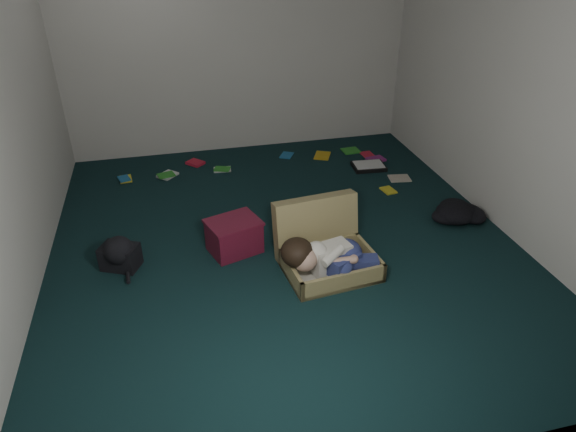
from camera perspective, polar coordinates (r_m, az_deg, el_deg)
name	(u,v)px	position (r m, az deg, el deg)	size (l,w,h in m)	color
floor	(284,242)	(4.58, -0.45, -2.87)	(4.50, 4.50, 0.00)	black
wall_back	(238,40)	(6.16, -5.61, 18.89)	(4.50, 4.50, 0.00)	silver
wall_front	(414,268)	(2.10, 13.81, -5.67)	(4.50, 4.50, 0.00)	silver
wall_right	(514,82)	(4.86, 23.80, 13.48)	(4.50, 4.50, 0.00)	silver
suitcase	(324,248)	(4.22, 4.06, -3.56)	(0.79, 0.77, 0.53)	#9C8C56
person	(328,257)	(4.04, 4.46, -4.52)	(0.79, 0.38, 0.33)	white
maroon_bin	(234,236)	(4.40, -6.01, -2.22)	(0.51, 0.45, 0.30)	maroon
backpack	(120,256)	(4.42, -18.17, -4.22)	(0.37, 0.29, 0.22)	black
clothing_pile	(457,212)	(5.15, 18.29, 0.43)	(0.45, 0.37, 0.14)	black
paper_tray	(369,166)	(6.00, 8.96, 5.49)	(0.38, 0.30, 0.05)	black
book_scatter	(292,166)	(5.97, 0.45, 5.60)	(3.13, 1.41, 0.02)	yellow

